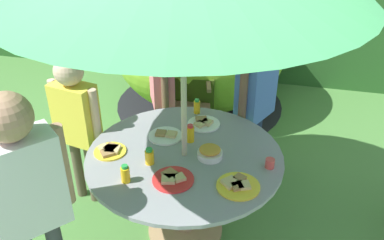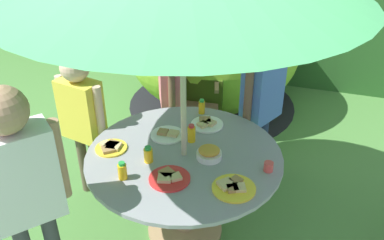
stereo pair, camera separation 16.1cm
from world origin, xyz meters
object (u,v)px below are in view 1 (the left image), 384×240
Objects in this scene: plate_near_left at (166,135)px; juice_bottle_far_right at (149,157)px; juice_bottle_near_right at (197,107)px; juice_bottle_center_back at (191,134)px; cup_near at (270,163)px; plate_far_left at (172,179)px; child_in_yellow_shirt at (76,114)px; plate_center_front at (110,150)px; juice_bottle_mid_left at (125,174)px; garden_table at (185,174)px; plate_mid_right at (203,123)px; wooden_chair at (184,87)px; snack_bowl at (210,152)px; plate_back_edge at (238,185)px; child_in_pink_shirt at (161,79)px; dome_tent at (200,45)px; child_in_blue_shirt at (256,88)px; child_in_white_shirt at (24,185)px.

juice_bottle_far_right is (-0.01, -0.32, 0.04)m from plate_near_left.
juice_bottle_near_right is 0.90× the size of juice_bottle_center_back.
plate_near_left is 3.86× the size of cup_near.
plate_near_left is 0.48m from plate_far_left.
juice_bottle_near_right reaches higher than plate_far_left.
child_in_yellow_shirt is at bearing 179.63° from plate_near_left.
plate_center_front is 0.54m from juice_bottle_center_back.
juice_bottle_mid_left is at bearing -104.08° from juice_bottle_near_right.
plate_mid_right is (0.04, 0.39, 0.17)m from garden_table.
juice_bottle_mid_left is (-0.31, -0.74, 0.04)m from plate_mid_right.
wooden_chair is 1.26m from snack_bowl.
juice_bottle_mid_left is at bearing -170.79° from plate_back_edge.
child_in_pink_shirt is 1.00× the size of child_in_yellow_shirt.
dome_tent is 1.65× the size of child_in_yellow_shirt.
juice_bottle_center_back is at bearing 10.57° from child_in_yellow_shirt.
plate_center_front is (-0.85, -0.88, -0.13)m from child_in_blue_shirt.
plate_mid_right is at bearing -80.45° from wooden_chair.
plate_near_left and plate_far_left have the same top height.
juice_bottle_center_back is at bearing 4.80° from child_in_pink_shirt.
garden_table is at bearing 0.00° from child_in_pink_shirt.
child_in_white_shirt is at bearing -148.19° from cup_near.
child_in_pink_shirt is 0.85m from juice_bottle_center_back.
cup_near is at bearing 4.42° from plate_center_front.
child_in_yellow_shirt is (-1.22, -0.61, -0.06)m from child_in_blue_shirt.
garden_table is at bearing 147.71° from plate_back_edge.
child_in_pink_shirt reaches higher than plate_near_left.
dome_tent reaches higher than child_in_yellow_shirt.
plate_back_edge is 4.22× the size of cup_near.
plate_back_edge is (0.01, -1.03, -0.13)m from child_in_blue_shirt.
plate_center_front is (-0.30, -0.27, 0.00)m from plate_near_left.
cup_near is (0.88, -1.95, 0.01)m from dome_tent.
plate_center_front is at bearing 169.65° from juice_bottle_far_right.
plate_mid_right is at bearing -80.73° from dome_tent.
plate_back_edge is (1.23, -0.42, -0.08)m from child_in_yellow_shirt.
plate_back_edge is at bearing -9.95° from plate_center_front.
child_in_white_shirt reaches higher than child_in_pink_shirt.
child_in_blue_shirt is 11.13× the size of juice_bottle_mid_left.
plate_back_edge is 2.32× the size of juice_bottle_far_right.
juice_bottle_near_right reaches higher than garden_table.
dome_tent is at bearing 85.46° from child_in_yellow_shirt.
garden_table is 11.11× the size of juice_bottle_near_right.
plate_far_left is at bearing -85.89° from dome_tent.
juice_bottle_mid_left is (0.21, -0.26, 0.04)m from plate_center_front.
child_in_blue_shirt reaches higher than plate_near_left.
child_in_pink_shirt reaches higher than plate_mid_right.
juice_bottle_far_right is at bearing -90.32° from dome_tent.
child_in_white_shirt is 0.82m from plate_far_left.
child_in_blue_shirt is 1.07× the size of child_in_pink_shirt.
child_in_white_shirt reaches higher than juice_bottle_mid_left.
child_in_pink_shirt is at bearing 109.03° from plate_near_left.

